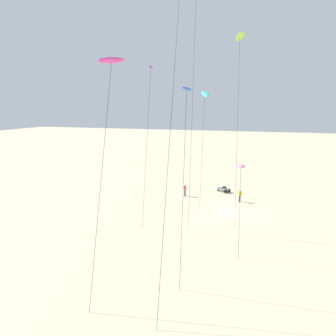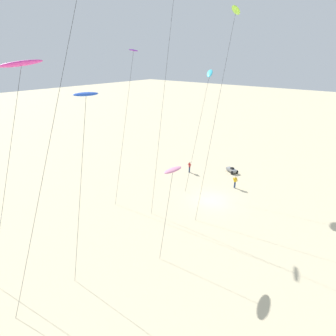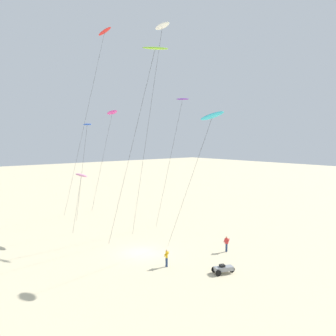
# 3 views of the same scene
# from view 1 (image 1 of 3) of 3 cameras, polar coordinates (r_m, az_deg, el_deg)

# --- Properties ---
(ground_plane) EXTENTS (260.00, 260.00, 0.00)m
(ground_plane) POSITION_cam_1_polar(r_m,az_deg,el_deg) (40.99, 10.81, -7.53)
(ground_plane) COLOR beige
(kite_lime) EXTENTS (9.01, 1.88, 21.02)m
(kite_lime) POSITION_cam_1_polar(r_m,az_deg,el_deg) (41.94, 12.33, 21.06)
(kite_lime) COLOR #8CD833
(kite_lime) RESTS_ON ground
(kite_cyan) EXTENTS (7.09, 1.89, 14.90)m
(kite_cyan) POSITION_cam_1_polar(r_m,az_deg,el_deg) (45.14, 6.41, 12.49)
(kite_cyan) COLOR #33BFE0
(kite_cyan) RESTS_ON ground
(kite_blue) EXTENTS (4.17, 0.76, 14.12)m
(kite_blue) POSITION_cam_1_polar(r_m,az_deg,el_deg) (24.23, 3.25, 13.04)
(kite_blue) COLOR blue
(kite_blue) RESTS_ON ground
(kite_purple) EXTENTS (5.62, 1.11, 17.08)m
(kite_purple) POSITION_cam_1_polar(r_m,az_deg,el_deg) (37.56, -3.06, 16.23)
(kite_purple) COLOR purple
(kite_purple) RESTS_ON ground
(kite_magenta) EXTENTS (7.25, 1.37, 16.30)m
(kite_magenta) POSITION_cam_1_polar(r_m,az_deg,el_deg) (24.56, -9.76, 17.67)
(kite_magenta) COLOR #D8339E
(kite_magenta) RESTS_ON ground
(kite_pink) EXTENTS (3.40, 0.97, 7.80)m
(kite_pink) POSITION_cam_1_polar(r_m,az_deg,el_deg) (29.26, 12.49, 0.24)
(kite_pink) COLOR pink
(kite_pink) RESTS_ON ground
(kite_flyer_nearest) EXTENTS (0.73, 0.73, 1.67)m
(kite_flyer_nearest) POSITION_cam_1_polar(r_m,az_deg,el_deg) (45.25, 12.33, -4.66)
(kite_flyer_nearest) COLOR navy
(kite_flyer_nearest) RESTS_ON ground
(kite_flyer_middle) EXTENTS (0.69, 0.67, 1.67)m
(kite_flyer_middle) POSITION_cam_1_polar(r_m,az_deg,el_deg) (47.09, 2.95, -3.81)
(kite_flyer_middle) COLOR navy
(kite_flyer_middle) RESTS_ON ground
(beach_buggy) EXTENTS (1.52, 2.11, 0.82)m
(beach_buggy) POSITION_cam_1_polar(r_m,az_deg,el_deg) (50.02, 9.58, -3.63)
(beach_buggy) COLOR gray
(beach_buggy) RESTS_ON ground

